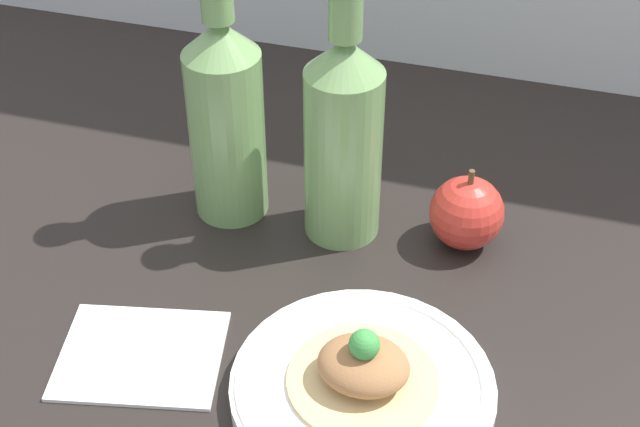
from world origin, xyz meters
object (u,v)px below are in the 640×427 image
Objects in this scene: plated_food at (363,368)px; apple at (467,213)px; plate at (362,387)px; cider_bottle_left at (226,114)px; cider_bottle_right at (343,133)px.

apple is at bearing 77.86° from plated_food.
cider_bottle_left is (-20.33, 21.60, 10.83)cm from plate.
plate is 2.46cm from plated_food.
cider_bottle_right is (-7.90, 21.60, 8.37)cm from plated_food.
plated_food is at bearing -69.91° from cider_bottle_right.
plate is 31.58cm from cider_bottle_left.
plate is 2.50× the size of apple.
plated_food is 1.43× the size of apple.
plate is at bearing -102.14° from apple.
plated_food is 30.83cm from cider_bottle_left.
apple is (12.84, 1.36, -8.12)cm from cider_bottle_right.
cider_bottle_right is at bearing -173.95° from apple.
plate is 23.64cm from apple.
cider_bottle_right is 15.25cm from apple.
apple is at bearing 6.05° from cider_bottle_right.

